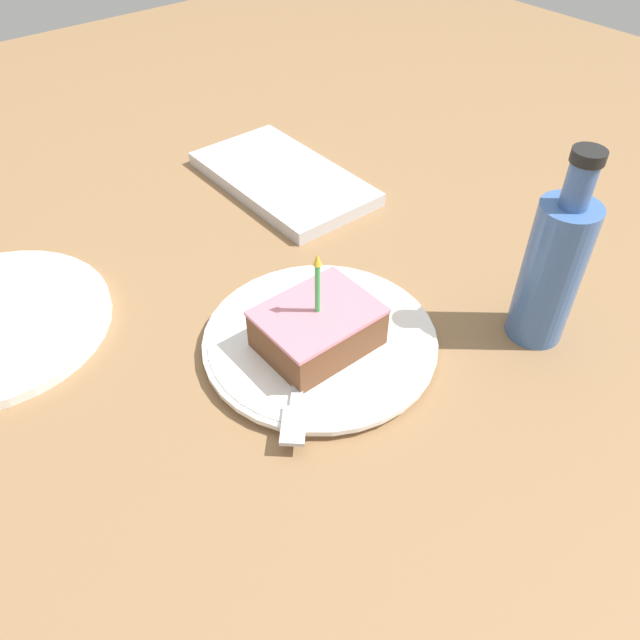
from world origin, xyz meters
name	(u,v)px	position (x,y,z in m)	size (l,w,h in m)	color
ground_plane	(320,341)	(0.00, 0.00, -0.02)	(2.40, 2.40, 0.04)	olive
plate	(320,341)	(0.02, -0.02, 0.01)	(0.26, 0.26, 0.02)	white
cake_slice	(318,327)	(0.03, -0.03, 0.04)	(0.10, 0.12, 0.12)	brown
fork	(298,383)	(0.06, -0.08, 0.02)	(0.15, 0.14, 0.00)	silver
bottle	(553,268)	(0.16, 0.19, 0.09)	(0.06, 0.06, 0.23)	#3F66A5
marble_board	(283,178)	(-0.29, 0.16, 0.01)	(0.29, 0.16, 0.02)	silver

